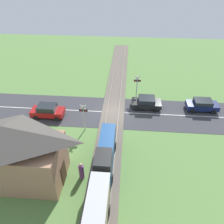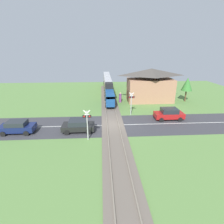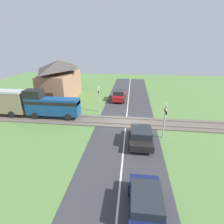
{
  "view_description": "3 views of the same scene",
  "coord_description": "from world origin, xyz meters",
  "px_view_note": "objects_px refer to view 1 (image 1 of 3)",
  "views": [
    {
      "loc": [
        -1.64,
        21.81,
        16.12
      ],
      "look_at": [
        0.0,
        1.59,
        1.2
      ],
      "focal_mm": 35.0,
      "sensor_mm": 36.0,
      "label": 1
    },
    {
      "loc": [
        -1.32,
        -20.16,
        9.22
      ],
      "look_at": [
        0.0,
        1.59,
        1.2
      ],
      "focal_mm": 28.0,
      "sensor_mm": 36.0,
      "label": 2
    },
    {
      "loc": [
        -17.59,
        -0.48,
        8.47
      ],
      "look_at": [
        0.0,
        1.59,
        1.2
      ],
      "focal_mm": 28.0,
      "sensor_mm": 36.0,
      "label": 3
    }
  ],
  "objects_px": {
    "station_building": "(12,155)",
    "car_near_crossing": "(146,102)",
    "crossing_signal_east_approach": "(84,114)",
    "car_far_side": "(48,111)",
    "crossing_signal_west_approach": "(137,84)",
    "car_behind_queue": "(202,105)",
    "pedestrian_by_station": "(81,171)"
  },
  "relations": [
    {
      "from": "car_near_crossing",
      "to": "station_building",
      "type": "distance_m",
      "value": 16.6
    },
    {
      "from": "crossing_signal_east_approach",
      "to": "station_building",
      "type": "bearing_deg",
      "value": 56.32
    },
    {
      "from": "car_far_side",
      "to": "pedestrian_by_station",
      "type": "relative_size",
      "value": 2.17
    },
    {
      "from": "station_building",
      "to": "car_far_side",
      "type": "bearing_deg",
      "value": -87.85
    },
    {
      "from": "crossing_signal_west_approach",
      "to": "station_building",
      "type": "bearing_deg",
      "value": 53.42
    },
    {
      "from": "crossing_signal_west_approach",
      "to": "pedestrian_by_station",
      "type": "relative_size",
      "value": 1.88
    },
    {
      "from": "car_near_crossing",
      "to": "car_behind_queue",
      "type": "xyz_separation_m",
      "value": [
        -6.92,
        -0.0,
        0.01
      ]
    },
    {
      "from": "car_far_side",
      "to": "crossing_signal_west_approach",
      "type": "height_order",
      "value": "crossing_signal_west_approach"
    },
    {
      "from": "car_behind_queue",
      "to": "car_far_side",
      "type": "bearing_deg",
      "value": 8.72
    },
    {
      "from": "car_near_crossing",
      "to": "crossing_signal_east_approach",
      "type": "xyz_separation_m",
      "value": [
        6.99,
        4.97,
        1.38
      ]
    },
    {
      "from": "car_behind_queue",
      "to": "pedestrian_by_station",
      "type": "relative_size",
      "value": 2.15
    },
    {
      "from": "crossing_signal_west_approach",
      "to": "car_near_crossing",
      "type": "bearing_deg",
      "value": 120.87
    },
    {
      "from": "car_far_side",
      "to": "car_behind_queue",
      "type": "bearing_deg",
      "value": -171.28
    },
    {
      "from": "car_near_crossing",
      "to": "pedestrian_by_station",
      "type": "bearing_deg",
      "value": 61.71
    },
    {
      "from": "crossing_signal_west_approach",
      "to": "pedestrian_by_station",
      "type": "xyz_separation_m",
      "value": [
        4.86,
        13.43,
        -1.33
      ]
    },
    {
      "from": "crossing_signal_east_approach",
      "to": "crossing_signal_west_approach",
      "type": "bearing_deg",
      "value": -129.18
    },
    {
      "from": "car_near_crossing",
      "to": "crossing_signal_east_approach",
      "type": "height_order",
      "value": "crossing_signal_east_approach"
    },
    {
      "from": "car_near_crossing",
      "to": "car_far_side",
      "type": "height_order",
      "value": "car_far_side"
    },
    {
      "from": "car_far_side",
      "to": "car_behind_queue",
      "type": "relative_size",
      "value": 1.01
    },
    {
      "from": "crossing_signal_east_approach",
      "to": "car_near_crossing",
      "type": "bearing_deg",
      "value": -144.63
    },
    {
      "from": "car_near_crossing",
      "to": "crossing_signal_west_approach",
      "type": "relative_size",
      "value": 1.1
    },
    {
      "from": "crossing_signal_east_approach",
      "to": "station_building",
      "type": "height_order",
      "value": "station_building"
    },
    {
      "from": "crossing_signal_west_approach",
      "to": "station_building",
      "type": "relative_size",
      "value": 0.39
    },
    {
      "from": "car_near_crossing",
      "to": "pedestrian_by_station",
      "type": "distance_m",
      "value": 12.89
    },
    {
      "from": "crossing_signal_east_approach",
      "to": "station_building",
      "type": "relative_size",
      "value": 0.39
    },
    {
      "from": "pedestrian_by_station",
      "to": "crossing_signal_east_approach",
      "type": "bearing_deg",
      "value": -82.11
    },
    {
      "from": "station_building",
      "to": "car_near_crossing",
      "type": "bearing_deg",
      "value": -134.41
    },
    {
      "from": "pedestrian_by_station",
      "to": "car_near_crossing",
      "type": "bearing_deg",
      "value": -118.29
    },
    {
      "from": "crossing_signal_west_approach",
      "to": "station_building",
      "type": "height_order",
      "value": "station_building"
    },
    {
      "from": "crossing_signal_east_approach",
      "to": "car_far_side",
      "type": "bearing_deg",
      "value": -23.19
    },
    {
      "from": "station_building",
      "to": "car_behind_queue",
      "type": "bearing_deg",
      "value": -147.46
    },
    {
      "from": "crossing_signal_west_approach",
      "to": "pedestrian_by_station",
      "type": "distance_m",
      "value": 14.35
    }
  ]
}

